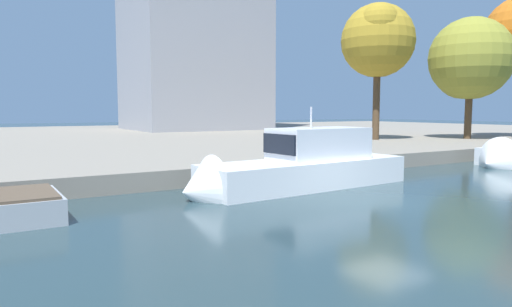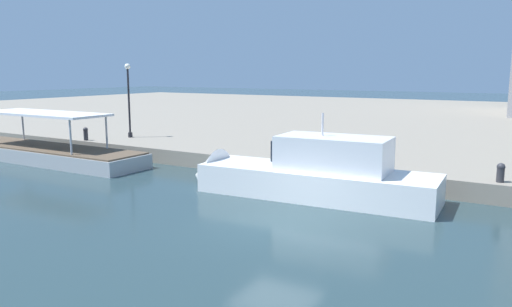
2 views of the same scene
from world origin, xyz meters
TOP-DOWN VIEW (x-y plane):
  - ground_plane at (0.00, 0.00)m, footprint 220.00×220.00m
  - dock_promenade at (0.00, 33.64)m, footprint 120.00×55.00m
  - motor_yacht_1 at (-0.97, 3.89)m, footprint 10.28×3.20m
  - mooring_bollard_0 at (5.70, 6.68)m, footprint 0.30×0.30m
  - tree_0 at (22.74, 12.69)m, footprint 6.63×6.70m
  - tree_1 at (15.15, 15.36)m, footprint 5.75×5.75m

SIDE VIEW (x-z plane):
  - ground_plane at x=0.00m, z-range 0.00..0.00m
  - dock_promenade at x=0.00m, z-range 0.00..0.77m
  - motor_yacht_1 at x=-0.97m, z-range -1.42..2.74m
  - mooring_bollard_0 at x=5.70m, z-range 0.80..1.52m
  - tree_0 at x=22.74m, z-range 2.20..12.05m
  - tree_1 at x=15.15m, z-range 3.36..14.04m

